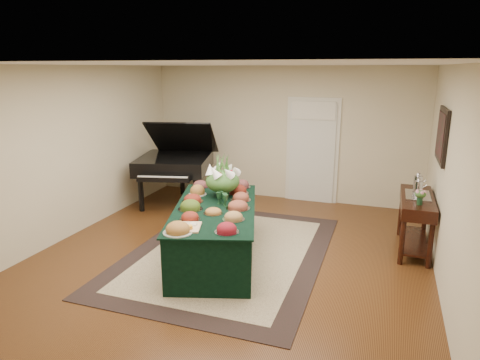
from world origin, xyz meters
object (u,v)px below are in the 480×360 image
(buffet_table, at_px, (215,233))
(grand_piano, at_px, (175,163))
(floral_centerpiece, at_px, (223,177))
(mahogany_sideboard, at_px, (416,209))

(buffet_table, height_order, grand_piano, grand_piano)
(buffet_table, distance_m, floral_centerpiece, 0.85)
(grand_piano, bearing_deg, mahogany_sideboard, -11.44)
(buffet_table, relative_size, grand_piano, 1.37)
(buffet_table, bearing_deg, grand_piano, 129.25)
(buffet_table, relative_size, mahogany_sideboard, 1.90)
(floral_centerpiece, height_order, grand_piano, grand_piano)
(grand_piano, distance_m, mahogany_sideboard, 4.52)
(buffet_table, bearing_deg, floral_centerpiece, 98.84)
(buffet_table, xyz_separation_m, floral_centerpiece, (-0.08, 0.49, 0.69))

